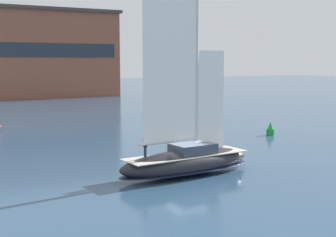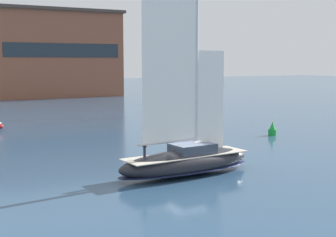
{
  "view_description": "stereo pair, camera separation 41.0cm",
  "coord_description": "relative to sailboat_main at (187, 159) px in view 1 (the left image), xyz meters",
  "views": [
    {
      "loc": [
        -17.16,
        -29.64,
        8.38
      ],
      "look_at": [
        0.0,
        3.0,
        3.92
      ],
      "focal_mm": 50.0,
      "sensor_mm": 36.0,
      "label": 1
    },
    {
      "loc": [
        -16.79,
        -29.83,
        8.38
      ],
      "look_at": [
        0.0,
        3.0,
        3.92
      ],
      "focal_mm": 50.0,
      "sensor_mm": 36.0,
      "label": 2
    }
  ],
  "objects": [
    {
      "name": "ground_plane",
      "position": [
        -0.02,
        -0.0,
        -1.21
      ],
      "size": [
        400.0,
        400.0,
        0.0
      ],
      "primitive_type": "plane",
      "color": "#2D4C6B"
    },
    {
      "name": "waterfront_building",
      "position": [
        11.33,
        84.84,
        9.28
      ],
      "size": [
        31.05,
        14.1,
        20.89
      ],
      "color": "brown",
      "rests_on": "ground"
    },
    {
      "name": "sailboat_main",
      "position": [
        0.0,
        0.0,
        0.0
      ],
      "size": [
        11.57,
        4.25,
        15.54
      ],
      "color": "#232328",
      "rests_on": "ground"
    },
    {
      "name": "sailboat_moored_far_slip",
      "position": [
        17.61,
        36.4,
        -0.41
      ],
      "size": [
        4.49,
        8.84,
        11.71
      ],
      "color": "white",
      "rests_on": "ground"
    },
    {
      "name": "channel_buoy",
      "position": [
        18.07,
        12.01,
        -0.54
      ],
      "size": [
        0.93,
        0.93,
        1.71
      ],
      "color": "green",
      "rests_on": "ground"
    }
  ]
}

